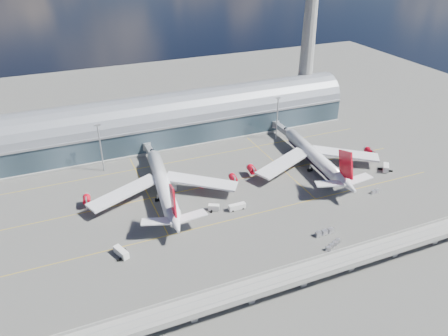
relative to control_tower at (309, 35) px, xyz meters
name	(u,v)px	position (x,y,z in m)	size (l,w,h in m)	color
ground	(237,204)	(-85.00, -83.00, -51.64)	(500.00, 500.00, 0.00)	#474744
taxi_lines	(219,181)	(-85.00, -60.89, -51.63)	(200.00, 80.12, 0.01)	gold
terminal	(182,120)	(-85.00, -5.01, -40.30)	(200.00, 30.00, 28.00)	#212F37
control_tower	(309,35)	(0.00, 0.00, 0.00)	(19.00, 19.00, 103.00)	gray
guideway	(304,273)	(-85.00, -138.00, -46.34)	(220.00, 8.50, 7.20)	gray
floodlight_mast_left	(101,147)	(-135.00, -28.00, -38.00)	(3.00, 0.70, 25.70)	gray
floodlight_mast_right	(277,117)	(-35.00, -28.00, -38.00)	(3.00, 0.70, 25.70)	gray
airliner_left	(163,186)	(-113.81, -65.12, -45.12)	(71.24, 74.92, 22.82)	white
airliner_right	(315,157)	(-34.30, -67.30, -45.51)	(71.31, 74.56, 23.64)	white
jet_bridge_left	(152,154)	(-110.02, -29.88, -46.46)	(4.40, 28.00, 7.25)	gray
jet_bridge_right	(286,132)	(-30.61, -31.82, -46.46)	(4.40, 32.00, 7.25)	gray
service_truck_0	(121,252)	(-139.93, -98.24, -50.04)	(4.97, 7.82, 3.08)	silver
service_truck_1	(214,207)	(-96.42, -83.32, -50.24)	(5.26, 4.13, 2.77)	silver
service_truck_2	(237,207)	(-86.78, -86.82, -50.19)	(7.68, 2.43, 2.78)	silver
service_truck_3	(386,168)	(-2.25, -84.19, -49.96)	(6.36, 6.84, 3.27)	silver
service_truck_4	(296,158)	(-38.90, -56.72, -50.03)	(3.62, 5.90, 3.19)	silver
service_truck_5	(170,187)	(-109.43, -59.55, -50.08)	(6.72, 4.50, 3.03)	silver
cargo_train_0	(325,232)	(-61.53, -116.82, -50.63)	(8.66, 1.98, 1.93)	gray
cargo_train_1	(333,245)	(-62.75, -124.53, -50.86)	(8.79, 4.78, 1.49)	gray
cargo_train_2	(375,192)	(-21.52, -99.48, -50.82)	(4.60, 1.54, 1.56)	gray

